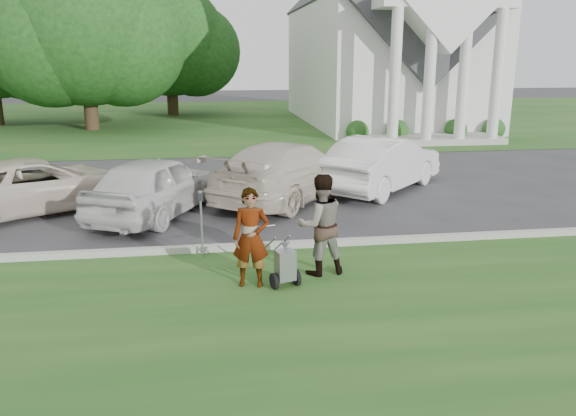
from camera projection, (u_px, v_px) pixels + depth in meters
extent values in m
plane|color=#333335|center=(294.00, 257.00, 11.37)|extent=(120.00, 120.00, 0.00)
cube|color=#1C4819|center=(324.00, 324.00, 8.50)|extent=(80.00, 7.00, 0.01)
cube|color=#1C4819|center=(232.00, 118.00, 37.18)|extent=(80.00, 30.00, 0.01)
cube|color=#9E9E93|center=(290.00, 245.00, 11.88)|extent=(80.00, 0.18, 0.15)
cube|color=white|center=(379.00, 64.00, 34.63)|extent=(9.00, 16.00, 7.00)
cube|color=#38383D|center=(382.00, 4.00, 33.72)|extent=(9.19, 17.00, 9.19)
cube|color=#9E9E93|center=(433.00, 139.00, 26.71)|extent=(6.20, 2.60, 0.30)
cylinder|color=white|center=(395.00, 79.00, 24.69)|extent=(0.50, 0.50, 6.00)
cylinder|color=white|center=(429.00, 79.00, 24.90)|extent=(0.50, 0.50, 6.00)
cylinder|color=white|center=(463.00, 78.00, 25.12)|extent=(0.50, 0.50, 6.00)
cylinder|color=white|center=(497.00, 78.00, 25.34)|extent=(0.50, 0.50, 6.00)
cube|color=white|center=(445.00, 2.00, 24.92)|extent=(6.20, 2.00, 0.60)
sphere|color=#1E4C19|center=(357.00, 132.00, 27.01)|extent=(1.10, 1.10, 1.10)
sphere|color=#1E4C19|center=(397.00, 131.00, 27.29)|extent=(1.10, 1.10, 1.10)
sphere|color=#1E4C19|center=(456.00, 130.00, 27.70)|extent=(1.10, 1.10, 1.10)
sphere|color=#1E4C19|center=(494.00, 129.00, 27.97)|extent=(1.10, 1.10, 1.10)
cylinder|color=#332316|center=(90.00, 101.00, 30.89)|extent=(0.76, 0.76, 3.20)
sphere|color=#173D12|center=(84.00, 26.00, 29.87)|extent=(8.40, 8.40, 8.40)
sphere|color=#173D12|center=(122.00, 43.00, 30.64)|extent=(6.89, 6.89, 6.89)
sphere|color=#173D12|center=(50.00, 38.00, 29.52)|extent=(7.22, 7.22, 7.22)
sphere|color=#173D12|center=(26.00, 34.00, 32.57)|extent=(7.54, 7.54, 7.54)
cylinder|color=#332316|center=(172.00, 93.00, 39.11)|extent=(0.76, 0.76, 3.00)
sphere|color=#173D12|center=(169.00, 39.00, 38.18)|extent=(7.60, 7.60, 7.60)
sphere|color=#173D12|center=(195.00, 51.00, 38.90)|extent=(6.23, 6.23, 6.23)
sphere|color=#173D12|center=(147.00, 48.00, 37.83)|extent=(6.54, 6.54, 6.54)
cylinder|color=black|center=(274.00, 281.00, 9.76)|extent=(0.15, 0.30, 0.29)
cylinder|color=black|center=(296.00, 278.00, 9.93)|extent=(0.15, 0.30, 0.29)
cylinder|color=#2D2D33|center=(285.00, 279.00, 9.85)|extent=(0.48, 0.17, 0.04)
cube|color=gray|center=(285.00, 265.00, 9.78)|extent=(0.38, 0.34, 0.53)
cone|color=gray|center=(285.00, 246.00, 9.68)|extent=(0.21, 0.21, 0.16)
cylinder|color=#2D2D33|center=(285.00, 242.00, 9.66)|extent=(0.04, 0.04, 0.06)
cylinder|color=gray|center=(268.00, 245.00, 10.07)|extent=(0.23, 0.70, 0.51)
cylinder|color=gray|center=(282.00, 243.00, 10.18)|extent=(0.23, 0.70, 0.51)
cylinder|color=gray|center=(267.00, 226.00, 10.37)|extent=(0.31, 0.11, 0.03)
imported|color=#999999|center=(251.00, 239.00, 9.72)|extent=(0.71, 0.53, 1.76)
imported|color=#999999|center=(320.00, 225.00, 10.26)|extent=(1.03, 0.86, 1.89)
cylinder|color=gray|center=(202.00, 229.00, 11.26)|extent=(0.04, 0.04, 1.18)
cube|color=#2D2D33|center=(200.00, 196.00, 11.09)|extent=(0.10, 0.07, 0.18)
cylinder|color=gray|center=(200.00, 192.00, 11.06)|extent=(0.09, 0.09, 0.03)
imported|color=beige|center=(38.00, 185.00, 14.62)|extent=(5.46, 4.60, 1.39)
imported|color=silver|center=(156.00, 186.00, 14.19)|extent=(3.61, 4.93, 1.56)
imported|color=beige|center=(288.00, 171.00, 15.82)|extent=(5.26, 5.87, 1.64)
imported|color=silver|center=(382.00, 163.00, 16.94)|extent=(4.70, 4.77, 1.64)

